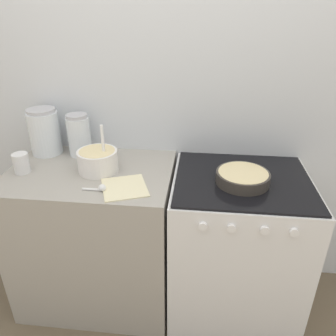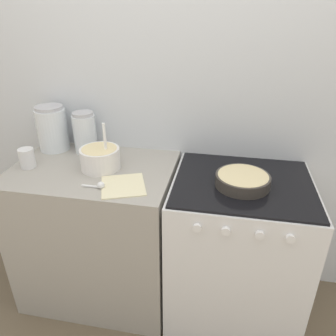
# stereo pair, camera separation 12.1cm
# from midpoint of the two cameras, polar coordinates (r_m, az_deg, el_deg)

# --- Properties ---
(wall_back) EXTENTS (4.78, 0.05, 2.40)m
(wall_back) POSITION_cam_midpoint_polar(r_m,az_deg,el_deg) (1.93, 4.29, 11.75)
(wall_back) COLOR silver
(wall_back) RESTS_ON ground_plane
(countertop_cabinet) EXTENTS (0.89, 0.63, 0.89)m
(countertop_cabinet) POSITION_cam_midpoint_polar(r_m,az_deg,el_deg) (2.07, -10.19, -10.98)
(countertop_cabinet) COLOR #9E998E
(countertop_cabinet) RESTS_ON ground_plane
(stove) EXTENTS (0.72, 0.65, 0.89)m
(stove) POSITION_cam_midpoint_polar(r_m,az_deg,el_deg) (1.97, 13.46, -13.64)
(stove) COLOR silver
(stove) RESTS_ON ground_plane
(mixing_bowl) EXTENTS (0.21, 0.21, 0.26)m
(mixing_bowl) POSITION_cam_midpoint_polar(r_m,az_deg,el_deg) (1.80, -9.87, 1.85)
(mixing_bowl) COLOR white
(mixing_bowl) RESTS_ON countertop_cabinet
(baking_pan) EXTENTS (0.27, 0.27, 0.06)m
(baking_pan) POSITION_cam_midpoint_polar(r_m,az_deg,el_deg) (1.67, 14.90, -2.08)
(baking_pan) COLOR #38332D
(baking_pan) RESTS_ON stove
(storage_jar_left) EXTENTS (0.18, 0.18, 0.27)m
(storage_jar_left) POSITION_cam_midpoint_polar(r_m,az_deg,el_deg) (2.10, -17.90, 6.10)
(storage_jar_left) COLOR silver
(storage_jar_left) RESTS_ON countertop_cabinet
(storage_jar_middle) EXTENTS (0.13, 0.13, 0.25)m
(storage_jar_middle) POSITION_cam_midpoint_polar(r_m,az_deg,el_deg) (2.01, -12.58, 5.57)
(storage_jar_middle) COLOR silver
(storage_jar_middle) RESTS_ON countertop_cabinet
(tin_can) EXTENTS (0.08, 0.08, 0.11)m
(tin_can) POSITION_cam_midpoint_polar(r_m,az_deg,el_deg) (1.93, -21.71, 1.57)
(tin_can) COLOR silver
(tin_can) RESTS_ON countertop_cabinet
(recipe_page) EXTENTS (0.28, 0.29, 0.01)m
(recipe_page) POSITION_cam_midpoint_polar(r_m,az_deg,el_deg) (1.63, -5.73, -3.11)
(recipe_page) COLOR beige
(recipe_page) RESTS_ON countertop_cabinet
(measuring_spoon) EXTENTS (0.12, 0.04, 0.04)m
(measuring_spoon) POSITION_cam_midpoint_polar(r_m,az_deg,el_deg) (1.63, -9.91, -3.05)
(measuring_spoon) COLOR white
(measuring_spoon) RESTS_ON countertop_cabinet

